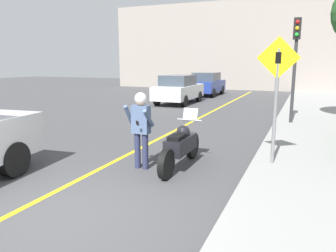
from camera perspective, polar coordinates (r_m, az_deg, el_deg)
name	(u,v)px	position (r m, az deg, el deg)	size (l,w,h in m)	color
ground_plane	(49,216)	(5.75, -20.07, -14.50)	(80.00, 80.00, 0.00)	#424244
road_center_line	(164,136)	(10.89, -0.67, -1.74)	(0.12, 36.00, 0.01)	yellow
building_backdrop	(264,45)	(29.98, 16.35, 13.32)	(28.00, 1.20, 7.66)	gray
motorcycle	(181,146)	(7.58, 2.26, -3.50)	(0.62, 2.34, 1.31)	black
person_biker	(141,122)	(7.40, -4.76, 0.63)	(0.59, 0.48, 1.76)	#282D4C
crossing_sign	(276,89)	(7.59, 18.37, 6.19)	(0.91, 0.08, 2.80)	slate
traffic_light	(296,51)	(13.15, 21.35, 12.07)	(0.26, 0.30, 3.83)	#2D2D30
parked_car_white	(179,89)	(19.42, 1.86, 6.44)	(1.88, 4.20, 1.68)	black
parked_car_blue	(207,84)	(24.39, 6.76, 7.31)	(1.88, 4.20, 1.68)	black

